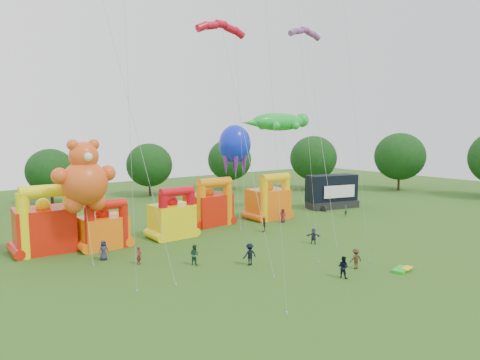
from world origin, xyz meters
TOP-DOWN VIEW (x-y plane):
  - ground at (0.00, 0.00)m, footprint 160.00×160.00m
  - tree_ring at (-1.19, 0.62)m, footprint 124.36×126.47m
  - bouncy_castle_0 at (-16.00, 29.15)m, footprint 5.61×4.61m
  - bouncy_castle_1 at (-10.87, 27.07)m, footprint 4.60×3.77m
  - bouncy_castle_2 at (-3.20, 26.56)m, footprint 4.40×3.55m
  - bouncy_castle_3 at (3.70, 29.55)m, footprint 5.49×4.57m
  - bouncy_castle_4 at (12.20, 27.80)m, footprint 5.44×4.54m
  - stage_trailer at (25.21, 27.95)m, footprint 8.51×4.86m
  - teddy_bear_kite at (-13.11, 25.29)m, footprint 6.01×5.81m
  - gecko_kite at (15.11, 28.66)m, footprint 12.18×8.32m
  - octopus_kite at (6.49, 27.67)m, footprint 4.14×6.07m
  - parafoil_kites at (0.60, 17.40)m, footprint 29.63×14.32m
  - diamond_kites at (-1.02, 14.81)m, footprint 22.54×23.50m
  - folded_kite_bundle at (6.73, 4.33)m, footprint 2.16×1.40m
  - spectator_0 at (-12.44, 22.88)m, footprint 0.95×0.65m
  - spectator_1 at (-10.34, 19.74)m, footprint 0.69×0.70m
  - spectator_2 at (-6.46, 16.63)m, footprint 0.98×1.09m
  - spectator_3 at (-2.62, 13.51)m, footprint 1.36×0.89m
  - spectator_4 at (6.59, 22.29)m, footprint 1.07×0.90m
  - spectator_5 at (7.23, 15.01)m, footprint 1.36×1.49m
  - spectator_6 at (11.90, 24.74)m, footprint 1.05×1.00m
  - spectator_7 at (21.69, 22.34)m, footprint 0.66×0.52m
  - spectator_8 at (1.39, 6.32)m, footprint 0.88×1.02m
  - spectator_9 at (4.08, 7.14)m, footprint 1.29×0.95m

SIDE VIEW (x-z plane):
  - ground at x=0.00m, z-range 0.00..0.00m
  - folded_kite_bundle at x=6.73m, z-range -0.02..0.29m
  - spectator_7 at x=21.69m, z-range 0.00..1.58m
  - spectator_1 at x=-10.34m, z-range 0.00..1.63m
  - spectator_5 at x=7.23m, z-range 0.00..1.65m
  - spectator_4 at x=6.59m, z-range 0.00..1.72m
  - spectator_9 at x=4.08m, z-range 0.00..1.79m
  - spectator_6 at x=11.90m, z-range 0.00..1.80m
  - spectator_8 at x=1.39m, z-range 0.00..1.81m
  - spectator_2 at x=-6.46m, z-range 0.00..1.85m
  - spectator_0 at x=-12.44m, z-range 0.00..1.87m
  - spectator_3 at x=-2.62m, z-range 0.00..1.98m
  - bouncy_castle_1 at x=-10.87m, z-range -0.59..4.51m
  - bouncy_castle_2 at x=-3.20m, z-range -0.67..5.12m
  - bouncy_castle_3 at x=3.70m, z-range -0.73..5.37m
  - bouncy_castle_4 at x=12.20m, z-range -0.75..5.51m
  - stage_trailer at x=25.21m, z-range -0.09..5.07m
  - bouncy_castle_0 at x=-16.00m, z-range -0.83..5.99m
  - tree_ring at x=-1.19m, z-range 0.22..12.30m
  - teddy_bear_kite at x=-13.11m, z-range 1.19..12.44m
  - octopus_kite at x=6.49m, z-range 0.94..13.69m
  - gecko_kite at x=15.11m, z-range 4.66..19.18m
  - parafoil_kites at x=0.60m, z-range -1.96..27.74m
  - diamond_kites at x=-1.02m, z-range -3.12..37.11m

